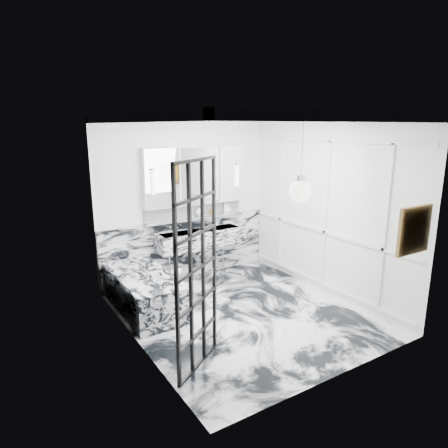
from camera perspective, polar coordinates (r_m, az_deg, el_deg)
floor at (r=6.00m, az=2.75°, el=-12.52°), size 3.60×3.60×0.00m
ceiling at (r=5.38m, az=3.11°, el=15.27°), size 3.60×3.60×0.00m
wall_back at (r=7.05m, az=-5.49°, el=3.44°), size 3.60×0.00×3.60m
wall_front at (r=4.23m, az=17.02°, el=-4.17°), size 3.60×0.00×3.60m
wall_left at (r=4.82m, az=-12.90°, el=-1.73°), size 0.00×3.60×3.60m
wall_right at (r=6.56m, az=14.48°, el=2.28°), size 0.00×3.60×3.60m
marble_clad_back at (r=7.23m, az=-5.24°, el=-3.42°), size 3.18×0.05×1.05m
marble_clad_left at (r=4.84m, az=-12.70°, el=-2.39°), size 0.02×3.56×2.68m
panel_molding at (r=6.56m, az=14.31°, el=1.41°), size 0.03×3.40×2.30m
soap_bottle_a at (r=7.38m, az=0.20°, el=2.36°), size 0.10×0.10×0.21m
soap_bottle_b at (r=7.25m, az=-1.53°, el=1.97°), size 0.09×0.09×0.17m
soap_bottle_c at (r=7.41m, az=0.56°, el=2.21°), size 0.13×0.13×0.16m
face_pot at (r=7.12m, az=-3.46°, el=1.66°), size 0.16×0.16×0.16m
amber_bottle at (r=7.23m, az=-1.83°, el=1.68°), size 0.04×0.04×0.10m
flower_vase at (r=5.53m, az=-6.81°, el=-8.07°), size 0.08×0.08×0.12m
crittall_door at (r=4.35m, az=-3.88°, el=-6.38°), size 0.75×0.53×2.33m
artwork at (r=5.18m, az=25.55°, el=-0.80°), size 0.48×0.05×0.48m
pendant_light at (r=4.21m, az=10.85°, el=4.60°), size 0.23×0.23×0.23m
trough_sink at (r=7.05m, az=-3.38°, el=-2.10°), size 1.60×0.45×0.30m
ledge at (r=7.11m, az=-4.06°, el=0.85°), size 1.90×0.14×0.04m
subway_tile at (r=7.13m, az=-4.31°, el=2.00°), size 1.90×0.03×0.23m
mirror_cabinet at (r=6.98m, az=-4.18°, el=6.86°), size 1.90×0.16×1.00m
sconce_left at (r=6.56m, az=-10.16°, el=5.88°), size 0.07×0.07×0.40m
sconce_right at (r=7.33m, az=1.89°, el=6.91°), size 0.07×0.07×0.40m
bathtub at (r=6.12m, az=-11.36°, el=-9.42°), size 0.75×1.65×0.55m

